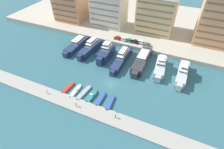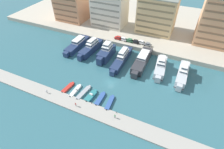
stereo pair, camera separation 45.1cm
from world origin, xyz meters
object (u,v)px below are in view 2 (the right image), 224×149
object	(u,v)px
motorboat_red_far_left	(68,88)
pedestrian_mid_deck	(76,104)
pedestrian_near_edge	(115,116)
yacht_silver_mid_right	(183,73)
yacht_navy_left	(91,48)
car_grey_center_right	(148,44)
motorboat_grey_mid_left	(84,93)
car_green_mid_left	(130,40)
motorboat_white_left	(75,91)
yacht_navy_center_left	(122,58)
car_red_far_left	(118,38)
yacht_navy_mid_left	(106,52)
yacht_navy_far_left	(77,44)
car_black_center_left	(136,42)
car_white_left	(123,39)
pedestrian_far_side	(47,91)
yacht_silver_center_right	(161,66)
motorboat_blue_center	(100,99)
motorboat_blue_center_right	(110,103)
motorboat_teal_center_left	(91,96)
car_white_center	(141,42)
yacht_charcoal_center	(142,61)

from	to	relation	value
motorboat_red_far_left	pedestrian_mid_deck	distance (m)	10.69
pedestrian_near_edge	yacht_silver_mid_right	bearing A→B (deg)	60.49
yacht_navy_left	motorboat_red_far_left	xyz separation A→B (m)	(4.62, -26.94, -1.99)
yacht_silver_mid_right	car_grey_center_right	size ratio (longest dim) A/B	4.43
yacht_navy_left	pedestrian_near_edge	world-z (taller)	yacht_navy_left
motorboat_grey_mid_left	car_green_mid_left	distance (m)	40.62
car_green_mid_left	motorboat_white_left	bearing A→B (deg)	-100.43
yacht_navy_center_left	car_red_far_left	xyz separation A→B (m)	(-8.24, 15.19, 1.18)
yacht_navy_mid_left	car_green_mid_left	size ratio (longest dim) A/B	3.68
yacht_navy_far_left	yacht_silver_mid_right	size ratio (longest dim) A/B	1.10
car_black_center_left	car_grey_center_right	distance (m)	6.50
yacht_silver_mid_right	car_white_left	size ratio (longest dim) A/B	4.40
pedestrian_near_edge	pedestrian_far_side	size ratio (longest dim) A/B	1.10
yacht_silver_mid_right	yacht_silver_center_right	bearing A→B (deg)	174.44
car_white_left	car_black_center_left	size ratio (longest dim) A/B	1.03
yacht_silver_mid_right	car_white_left	bearing A→B (deg)	155.65
yacht_navy_mid_left	yacht_silver_mid_right	size ratio (longest dim) A/B	0.82
motorboat_blue_center	motorboat_blue_center_right	size ratio (longest dim) A/B	0.96
car_white_left	car_grey_center_right	distance (m)	13.32
motorboat_grey_mid_left	yacht_navy_left	bearing A→B (deg)	113.83
motorboat_blue_center	car_grey_center_right	xyz separation A→B (m)	(6.46, 40.55, 2.84)
motorboat_teal_center_left	car_white_left	distance (m)	40.82
pedestrian_far_side	car_black_center_left	bearing A→B (deg)	66.81
car_white_center	yacht_navy_center_left	bearing A→B (deg)	-105.35
yacht_navy_far_left	car_green_mid_left	xyz separation A→B (m)	(24.44, 13.12, 1.43)
yacht_silver_mid_right	motorboat_blue_center_right	size ratio (longest dim) A/B	2.47
motorboat_teal_center_left	car_green_mid_left	world-z (taller)	car_green_mid_left
yacht_charcoal_center	pedestrian_mid_deck	world-z (taller)	yacht_charcoal_center
yacht_navy_left	yacht_navy_center_left	size ratio (longest dim) A/B	0.86
yacht_navy_far_left	motorboat_grey_mid_left	xyz separation A→B (m)	(20.39, -27.20, -1.44)
motorboat_grey_mid_left	pedestrian_near_edge	world-z (taller)	pedestrian_near_edge
pedestrian_near_edge	car_white_left	bearing A→B (deg)	108.43
yacht_navy_mid_left	yacht_charcoal_center	size ratio (longest dim) A/B	0.67
yacht_navy_far_left	motorboat_red_far_left	xyz separation A→B (m)	(13.21, -27.43, -1.48)
yacht_navy_center_left	motorboat_blue_center_right	size ratio (longest dim) A/B	2.98
car_green_mid_left	pedestrian_far_side	xyz separation A→B (m)	(-16.67, -46.43, -1.72)
pedestrian_mid_deck	yacht_navy_center_left	bearing A→B (deg)	81.60
motorboat_blue_center	car_grey_center_right	distance (m)	41.16
yacht_silver_center_right	yacht_navy_center_left	bearing A→B (deg)	-176.23
yacht_navy_center_left	motorboat_teal_center_left	xyz separation A→B (m)	(-2.26, -25.46, -1.60)
yacht_navy_mid_left	car_black_center_left	bearing A→B (deg)	56.56
car_red_far_left	car_grey_center_right	world-z (taller)	same
yacht_navy_left	motorboat_red_far_left	size ratio (longest dim) A/B	2.77
yacht_navy_mid_left	motorboat_blue_center	bearing A→B (deg)	-68.89
motorboat_white_left	motorboat_blue_center_right	size ratio (longest dim) A/B	0.99
motorboat_red_far_left	car_black_center_left	xyz separation A→B (m)	(14.48, 40.60, 2.90)
motorboat_red_far_left	car_green_mid_left	world-z (taller)	car_green_mid_left
motorboat_white_left	car_white_center	xyz separation A→B (m)	(13.65, 41.61, 2.85)
motorboat_red_far_left	motorboat_blue_center_right	distance (m)	18.61
yacht_silver_mid_right	pedestrian_far_side	distance (m)	55.75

